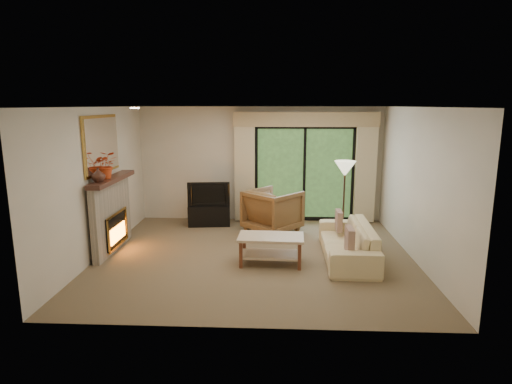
{
  "coord_description": "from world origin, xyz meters",
  "views": [
    {
      "loc": [
        0.35,
        -7.2,
        2.64
      ],
      "look_at": [
        0.0,
        0.3,
        1.1
      ],
      "focal_mm": 30.0,
      "sensor_mm": 36.0,
      "label": 1
    }
  ],
  "objects_px": {
    "armchair": "(273,211)",
    "sofa": "(347,241)",
    "media_console": "(209,215)",
    "coffee_table": "(271,250)"
  },
  "relations": [
    {
      "from": "media_console",
      "to": "sofa",
      "type": "bearing_deg",
      "value": -41.98
    },
    {
      "from": "armchair",
      "to": "sofa",
      "type": "distance_m",
      "value": 2.03
    },
    {
      "from": "media_console",
      "to": "armchair",
      "type": "xyz_separation_m",
      "value": [
        1.41,
        -0.44,
        0.22
      ]
    },
    {
      "from": "media_console",
      "to": "sofa",
      "type": "distance_m",
      "value": 3.37
    },
    {
      "from": "armchair",
      "to": "sofa",
      "type": "height_order",
      "value": "armchair"
    },
    {
      "from": "media_console",
      "to": "armchair",
      "type": "bearing_deg",
      "value": -23.22
    },
    {
      "from": "media_console",
      "to": "sofa",
      "type": "relative_size",
      "value": 0.44
    },
    {
      "from": "sofa",
      "to": "coffee_table",
      "type": "distance_m",
      "value": 1.37
    },
    {
      "from": "sofa",
      "to": "coffee_table",
      "type": "bearing_deg",
      "value": -75.11
    },
    {
      "from": "media_console",
      "to": "armchair",
      "type": "relative_size",
      "value": 0.92
    }
  ]
}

